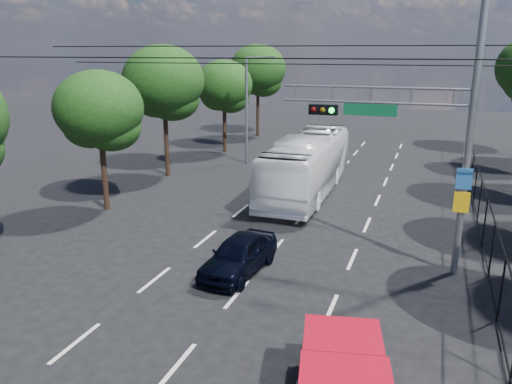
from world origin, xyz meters
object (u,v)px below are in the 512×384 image
at_px(signal_mast, 431,120).
at_px(white_bus, 307,165).
at_px(navy_hatchback, 239,255).
at_px(white_van, 282,168).

xyz_separation_m(signal_mast, white_bus, (-6.09, 8.11, -3.68)).
distance_m(signal_mast, navy_hatchback, 7.81).
distance_m(signal_mast, white_van, 14.29).
bearing_deg(signal_mast, navy_hatchback, -156.97).
distance_m(white_bus, white_van, 3.52).
xyz_separation_m(navy_hatchback, white_van, (-2.47, 13.16, -0.03)).
bearing_deg(white_van, white_bus, -57.45).
relative_size(white_bus, white_van, 2.92).
height_order(white_bus, white_van, white_bus).
distance_m(signal_mast, white_bus, 10.79).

